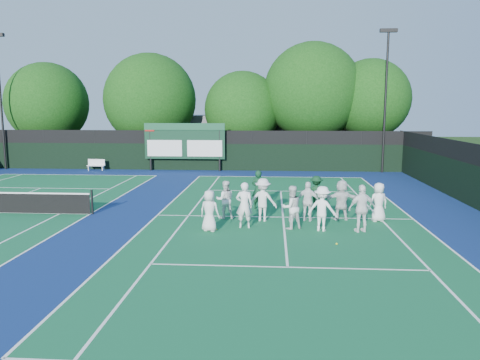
{
  "coord_description": "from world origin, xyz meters",
  "views": [
    {
      "loc": [
        -0.48,
        -18.69,
        4.66
      ],
      "look_at": [
        -2.0,
        3.0,
        1.3
      ],
      "focal_mm": 35.0,
      "sensor_mm": 36.0,
      "label": 1
    }
  ],
  "objects": [
    {
      "name": "scoreboard",
      "position": [
        -7.01,
        15.59,
        2.19
      ],
      "size": [
        6.0,
        0.21,
        3.55
      ],
      "color": "black",
      "rests_on": "ground"
    },
    {
      "name": "clubhouse",
      "position": [
        -2.0,
        24.0,
        2.0
      ],
      "size": [
        18.0,
        6.0,
        4.0
      ],
      "primitive_type": "cube",
      "color": "slate",
      "rests_on": "ground"
    },
    {
      "name": "player_front_1",
      "position": [
        -1.56,
        -0.88,
        0.91
      ],
      "size": [
        0.68,
        0.46,
        1.82
      ],
      "primitive_type": "imported",
      "rotation": [
        0.0,
        0.0,
        3.18
      ],
      "color": "white",
      "rests_on": "ground"
    },
    {
      "name": "court_apron",
      "position": [
        -6.0,
        1.0,
        0.0
      ],
      "size": [
        34.0,
        32.0,
        0.01
      ],
      "primitive_type": "cube",
      "color": "navy",
      "rests_on": "ground"
    },
    {
      "name": "light_pole_right",
      "position": [
        7.5,
        15.7,
        6.3
      ],
      "size": [
        1.2,
        0.3,
        10.12
      ],
      "color": "black",
      "rests_on": "ground"
    },
    {
      "name": "coach_right",
      "position": [
        1.55,
        2.69,
        0.79
      ],
      "size": [
        1.06,
        0.67,
        1.58
      ],
      "primitive_type": "imported",
      "rotation": [
        0.0,
        0.0,
        3.06
      ],
      "color": "#0E331A",
      "rests_on": "ground"
    },
    {
      "name": "tree_c",
      "position": [
        -2.81,
        19.58,
        4.36
      ],
      "size": [
        6.18,
        6.18,
        7.61
      ],
      "color": "black",
      "rests_on": "ground"
    },
    {
      "name": "near_court",
      "position": [
        0.0,
        1.0,
        0.01
      ],
      "size": [
        11.05,
        23.85,
        0.01
      ],
      "color": "#125C33",
      "rests_on": "ground"
    },
    {
      "name": "player_front_2",
      "position": [
        0.27,
        -0.88,
        0.85
      ],
      "size": [
        1.02,
        0.93,
        1.7
      ],
      "primitive_type": "imported",
      "rotation": [
        0.0,
        0.0,
        3.57
      ],
      "color": "silver",
      "rests_on": "ground"
    },
    {
      "name": "tree_b",
      "position": [
        -10.39,
        19.58,
        5.12
      ],
      "size": [
        7.51,
        7.51,
        9.07
      ],
      "color": "black",
      "rests_on": "ground"
    },
    {
      "name": "light_pole_left",
      "position": [
        -21.0,
        15.7,
        6.3
      ],
      "size": [
        1.2,
        0.3,
        10.12
      ],
      "color": "black",
      "rests_on": "ground"
    },
    {
      "name": "tennis_ball_3",
      "position": [
        -1.82,
        3.49,
        0.03
      ],
      "size": [
        0.07,
        0.07,
        0.07
      ],
      "primitive_type": "sphere",
      "color": "yellow",
      "rests_on": "ground"
    },
    {
      "name": "player_front_0",
      "position": [
        -2.85,
        -1.47,
        0.8
      ],
      "size": [
        0.89,
        0.71,
        1.59
      ],
      "primitive_type": "imported",
      "rotation": [
        0.0,
        0.0,
        2.84
      ],
      "color": "silver",
      "rests_on": "ground"
    },
    {
      "name": "player_front_3",
      "position": [
        1.43,
        -1.11,
        0.86
      ],
      "size": [
        1.27,
        0.99,
        1.73
      ],
      "primitive_type": "imported",
      "rotation": [
        0.0,
        0.0,
        2.79
      ],
      "color": "white",
      "rests_on": "ground"
    },
    {
      "name": "tennis_ball_0",
      "position": [
        -2.61,
        -1.34,
        0.03
      ],
      "size": [
        0.07,
        0.07,
        0.07
      ],
      "primitive_type": "sphere",
      "color": "yellow",
      "rests_on": "ground"
    },
    {
      "name": "tennis_ball_2",
      "position": [
        1.75,
        -2.95,
        0.03
      ],
      "size": [
        0.07,
        0.07,
        0.07
      ],
      "primitive_type": "sphere",
      "color": "yellow",
      "rests_on": "ground"
    },
    {
      "name": "player_back_0",
      "position": [
        -2.47,
        0.67,
        0.81
      ],
      "size": [
        0.87,
        0.72,
        1.62
      ],
      "primitive_type": "imported",
      "rotation": [
        0.0,
        0.0,
        3.29
      ],
      "color": "white",
      "rests_on": "ground"
    },
    {
      "name": "player_back_3",
      "position": [
        2.42,
        0.73,
        0.85
      ],
      "size": [
        1.63,
        0.67,
        1.71
      ],
      "primitive_type": "imported",
      "rotation": [
        0.0,
        0.0,
        3.25
      ],
      "color": "silver",
      "rests_on": "ground"
    },
    {
      "name": "player_front_4",
      "position": [
        2.9,
        -1.19,
        0.91
      ],
      "size": [
        1.15,
        0.7,
        1.82
      ],
      "primitive_type": "imported",
      "rotation": [
        0.0,
        0.0,
        3.39
      ],
      "color": "white",
      "rests_on": "ground"
    },
    {
      "name": "tree_e",
      "position": [
        7.36,
        19.58,
        5.21
      ],
      "size": [
        6.28,
        6.28,
        8.52
      ],
      "color": "black",
      "rests_on": "ground"
    },
    {
      "name": "player_back_4",
      "position": [
        3.9,
        0.55,
        0.81
      ],
      "size": [
        0.91,
        0.73,
        1.63
      ],
      "primitive_type": "imported",
      "rotation": [
        0.0,
        0.0,
        3.44
      ],
      "color": "white",
      "rests_on": "ground"
    },
    {
      "name": "tree_a",
      "position": [
        -19.1,
        19.58,
        4.86
      ],
      "size": [
        6.73,
        6.73,
        8.4
      ],
      "color": "black",
      "rests_on": "ground"
    },
    {
      "name": "player_back_1",
      "position": [
        -0.86,
        0.31,
        0.9
      ],
      "size": [
        1.28,
        0.9,
        1.79
      ],
      "primitive_type": "imported",
      "rotation": [
        0.0,
        0.0,
        2.92
      ],
      "color": "silver",
      "rests_on": "ground"
    },
    {
      "name": "coach_left",
      "position": [
        -1.12,
        2.6,
        0.91
      ],
      "size": [
        0.78,
        0.65,
        1.82
      ],
      "primitive_type": "imported",
      "rotation": [
        0.0,
        0.0,
        2.78
      ],
      "color": "#0E361F",
      "rests_on": "ground"
    },
    {
      "name": "ground",
      "position": [
        0.0,
        0.0,
        0.0
      ],
      "size": [
        120.0,
        120.0,
        0.0
      ],
      "primitive_type": "plane",
      "color": "#17320D",
      "rests_on": "ground"
    },
    {
      "name": "player_back_2",
      "position": [
        1.01,
        0.42,
        0.83
      ],
      "size": [
        1.05,
        0.65,
        1.66
      ],
      "primitive_type": "imported",
      "rotation": [
        0.0,
        0.0,
        2.87
      ],
      "color": "white",
      "rests_on": "ground"
    },
    {
      "name": "bench",
      "position": [
        -13.71,
        15.36,
        0.46
      ],
      "size": [
        1.36,
        0.47,
        0.85
      ],
      "color": "silver",
      "rests_on": "ground"
    },
    {
      "name": "tree_d",
      "position": [
        2.79,
        19.58,
        5.76
      ],
      "size": [
        7.76,
        7.76,
        9.84
      ],
      "color": "black",
      "rests_on": "ground"
    },
    {
      "name": "tennis_ball_1",
      "position": [
        3.75,
        2.06,
        0.03
      ],
      "size": [
        0.07,
        0.07,
        0.07
      ],
      "primitive_type": "sphere",
      "color": "yellow",
      "rests_on": "ground"
    },
    {
      "name": "back_fence",
      "position": [
        -6.0,
        16.0,
        1.36
      ],
      "size": [
        34.0,
        0.08,
        3.0
      ],
      "color": "black",
      "rests_on": "ground"
    }
  ]
}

